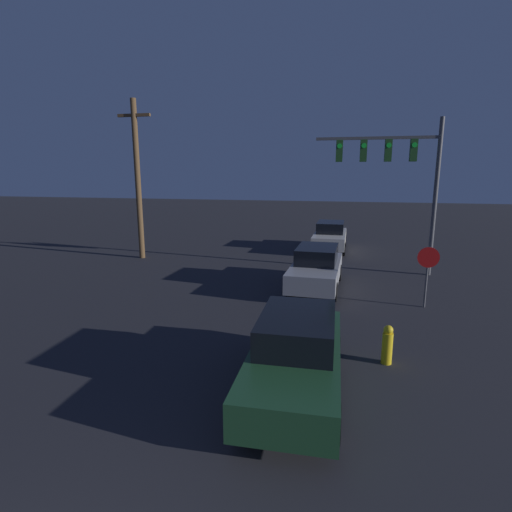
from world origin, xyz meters
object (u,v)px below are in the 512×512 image
at_px(car_near, 296,354).
at_px(car_far, 330,236).
at_px(traffic_signal_mast, 398,167).
at_px(car_mid, 316,267).
at_px(utility_pole, 138,178).
at_px(stop_sign, 428,266).
at_px(fire_hydrant, 387,345).

xyz_separation_m(car_near, car_far, (0.08, 15.28, 0.00)).
distance_m(car_near, traffic_signal_mast, 11.57).
xyz_separation_m(car_mid, utility_pole, (-9.16, 3.63, 3.25)).
bearing_deg(utility_pole, stop_sign, -21.54).
distance_m(car_mid, utility_pole, 10.37).
bearing_deg(utility_pole, car_near, -50.00).
height_order(car_mid, stop_sign, stop_sign).
bearing_deg(utility_pole, car_far, 24.11).
height_order(stop_sign, fire_hydrant, stop_sign).
distance_m(car_far, stop_sign, 9.88).
xyz_separation_m(car_far, utility_pole, (-9.38, -4.19, 3.25)).
xyz_separation_m(car_far, fire_hydrant, (1.84, -13.61, -0.35)).
xyz_separation_m(traffic_signal_mast, stop_sign, (0.60, -4.53, -3.16)).
relative_size(car_near, fire_hydrant, 4.77).
relative_size(stop_sign, utility_pole, 0.26).
bearing_deg(utility_pole, car_mid, -21.59).
relative_size(car_far, traffic_signal_mast, 0.68).
bearing_deg(car_near, stop_sign, -121.23).
distance_m(traffic_signal_mast, utility_pole, 12.22).
bearing_deg(traffic_signal_mast, stop_sign, -82.43).
distance_m(car_far, fire_hydrant, 13.74).
relative_size(car_mid, stop_sign, 2.22).
bearing_deg(car_mid, car_far, -89.47).
xyz_separation_m(car_far, traffic_signal_mast, (2.82, -4.72, 3.74)).
distance_m(car_near, utility_pole, 14.83).
height_order(car_near, stop_sign, stop_sign).
xyz_separation_m(stop_sign, fire_hydrant, (-1.59, -4.36, -0.93)).
height_order(traffic_signal_mast, fire_hydrant, traffic_signal_mast).
bearing_deg(car_far, utility_pole, 25.19).
height_order(car_mid, car_far, same).
bearing_deg(stop_sign, car_far, 110.31).
bearing_deg(car_far, traffic_signal_mast, 121.96).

